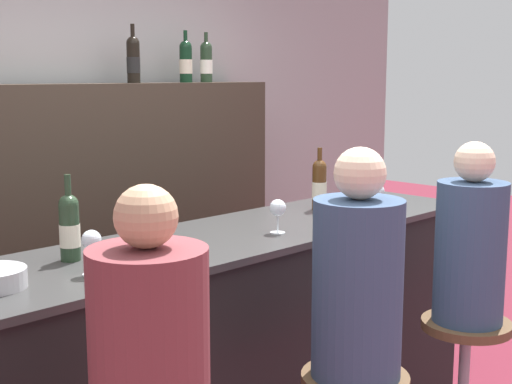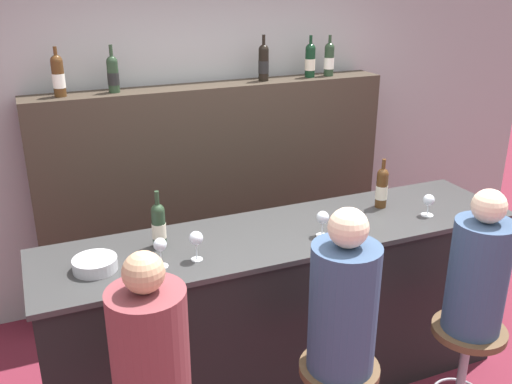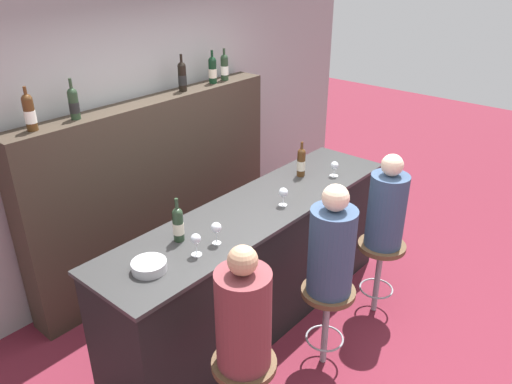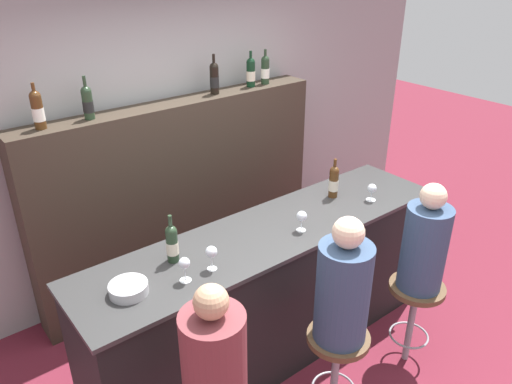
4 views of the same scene
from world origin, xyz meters
TOP-DOWN VIEW (x-y plane):
  - wall_back at (0.00, 1.78)m, footprint 6.40×0.05m
  - bar_counter at (0.00, 0.32)m, footprint 2.86×0.69m
  - back_bar_cabinet at (0.00, 1.56)m, footprint 2.68×0.28m
  - wine_bottle_counter_0 at (-0.72, 0.42)m, footprint 0.08×0.08m
  - wine_bottle_counter_1 at (0.71, 0.42)m, footprint 0.07×0.07m
  - wine_bottle_backbar_2 at (0.39, 1.56)m, footprint 0.08×0.08m
  - wine_bottle_backbar_3 at (0.78, 1.56)m, footprint 0.08×0.08m
  - wine_bottle_backbar_4 at (0.95, 1.56)m, footprint 0.08×0.08m
  - wine_glass_0 at (-0.77, 0.19)m, footprint 0.07×0.07m
  - wine_glass_1 at (-0.58, 0.19)m, footprint 0.07×0.07m
  - wine_glass_2 at (0.16, 0.19)m, footprint 0.07×0.07m
  - wine_glass_3 at (0.90, 0.19)m, footprint 0.08×0.08m
  - guest_seated_left at (-0.97, -0.41)m, footprint 0.33×0.33m
  - guest_seated_middle at (-0.05, -0.41)m, footprint 0.33×0.33m
  - bar_stool_right at (0.76, -0.41)m, footprint 0.40×0.40m
  - guest_seated_right at (0.76, -0.41)m, footprint 0.31×0.31m

SIDE VIEW (x-z plane):
  - bar_stool_right at x=0.76m, z-range 0.20..0.89m
  - bar_counter at x=0.00m, z-range 0.00..1.09m
  - back_bar_cabinet at x=0.00m, z-range 0.00..1.73m
  - guest_seated_left at x=-0.97m, z-range 0.63..1.44m
  - guest_seated_right at x=0.76m, z-range 0.64..1.44m
  - guest_seated_middle at x=-0.05m, z-range 0.63..1.47m
  - wine_glass_3 at x=0.90m, z-range 1.12..1.26m
  - wine_glass_2 at x=0.16m, z-range 1.12..1.27m
  - wine_glass_0 at x=-0.77m, z-range 1.13..1.29m
  - wine_glass_1 at x=-0.58m, z-range 1.13..1.29m
  - wine_bottle_counter_0 at x=-0.72m, z-range 1.06..1.38m
  - wine_bottle_counter_1 at x=0.71m, z-range 1.06..1.38m
  - wall_back at x=0.00m, z-range 0.00..2.60m
  - wine_bottle_backbar_4 at x=0.95m, z-range 1.70..2.01m
  - wine_bottle_backbar_3 at x=0.78m, z-range 1.70..2.01m
  - wine_bottle_backbar_2 at x=0.39m, z-range 1.70..2.03m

